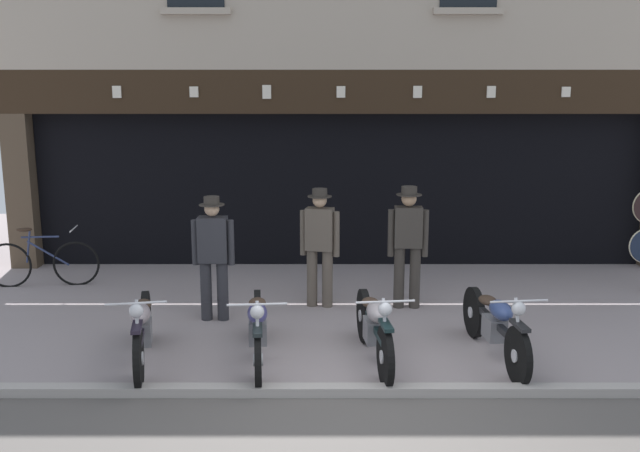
{
  "coord_description": "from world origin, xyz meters",
  "views": [
    {
      "loc": [
        -0.35,
        -6.68,
        3.16
      ],
      "look_at": [
        -0.38,
        2.69,
        1.22
      ],
      "focal_mm": 40.02,
      "sensor_mm": 36.0,
      "label": 1
    }
  ],
  "objects": [
    {
      "name": "motorcycle_center_right",
      "position": [
        1.65,
        1.04,
        0.42
      ],
      "size": [
        0.62,
        2.06,
        0.91
      ],
      "rotation": [
        0.0,
        0.0,
        3.25
      ],
      "color": "black",
      "rests_on": "ground"
    },
    {
      "name": "shopkeeper_center",
      "position": [
        -0.35,
        2.98,
        0.93
      ],
      "size": [
        0.55,
        0.33,
        1.68
      ],
      "rotation": [
        0.0,
        0.0,
        2.94
      ],
      "color": "brown",
      "rests_on": "ground"
    },
    {
      "name": "salesman_left",
      "position": [
        -1.75,
        2.41,
        0.92
      ],
      "size": [
        0.56,
        0.33,
        1.67
      ],
      "rotation": [
        0.0,
        0.0,
        3.12
      ],
      "color": "#2D2D33",
      "rests_on": "ground"
    },
    {
      "name": "motorcycle_center",
      "position": [
        0.26,
        0.94,
        0.43
      ],
      "size": [
        0.62,
        1.97,
        0.92
      ],
      "rotation": [
        0.0,
        0.0,
        3.25
      ],
      "color": "black",
      "rests_on": "ground"
    },
    {
      "name": "shop_facade",
      "position": [
        -0.0,
        6.99,
        1.78
      ],
      "size": [
        11.48,
        4.42,
        6.68
      ],
      "color": "black",
      "rests_on": "ground"
    },
    {
      "name": "ground",
      "position": [
        0.0,
        -0.98,
        -0.04
      ],
      "size": [
        23.18,
        22.0,
        0.18
      ],
      "color": "gray"
    },
    {
      "name": "motorcycle_left",
      "position": [
        -2.34,
        0.88,
        0.43
      ],
      "size": [
        0.62,
        1.94,
        0.92
      ],
      "rotation": [
        0.0,
        0.0,
        3.32
      ],
      "color": "black",
      "rests_on": "ground"
    },
    {
      "name": "motorcycle_center_left",
      "position": [
        -1.05,
        0.96,
        0.41
      ],
      "size": [
        0.62,
        2.06,
        0.9
      ],
      "rotation": [
        0.0,
        0.0,
        3.23
      ],
      "color": "black",
      "rests_on": "ground"
    },
    {
      "name": "salesman_right",
      "position": [
        0.87,
        2.93,
        0.96
      ],
      "size": [
        0.56,
        0.35,
        1.72
      ],
      "rotation": [
        0.0,
        0.0,
        3.1
      ],
      "color": "#38332D",
      "rests_on": "ground"
    },
    {
      "name": "advert_board_far",
      "position": [
        -3.6,
        5.4,
        1.88
      ],
      "size": [
        0.8,
        0.03,
        0.91
      ],
      "color": "beige"
    },
    {
      "name": "leaning_bicycle",
      "position": [
        -4.66,
        3.99,
        0.38
      ],
      "size": [
        1.73,
        0.5,
        0.95
      ],
      "rotation": [
        0.0,
        0.0,
        -1.46
      ],
      "color": "black",
      "rests_on": "ground"
    },
    {
      "name": "advert_board_near",
      "position": [
        -2.43,
        5.4,
        1.88
      ],
      "size": [
        0.82,
        0.03,
        0.97
      ],
      "color": "beige"
    }
  ]
}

